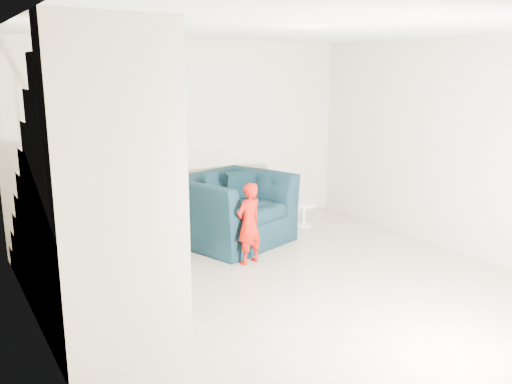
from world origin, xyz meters
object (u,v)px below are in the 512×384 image
at_px(side_table, 303,210).
at_px(staircase, 91,223).
at_px(toddler, 249,224).
at_px(armchair, 232,209).

distance_m(side_table, staircase, 3.88).
xyz_separation_m(toddler, side_table, (1.51, 0.95, -0.26)).
distance_m(toddler, side_table, 1.81).
relative_size(armchair, staircase, 0.39).
height_order(armchair, side_table, armchair).
relative_size(side_table, staircase, 0.10).
height_order(side_table, staircase, staircase).
relative_size(armchair, toddler, 1.41).
height_order(toddler, side_table, toddler).
distance_m(armchair, side_table, 1.31).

